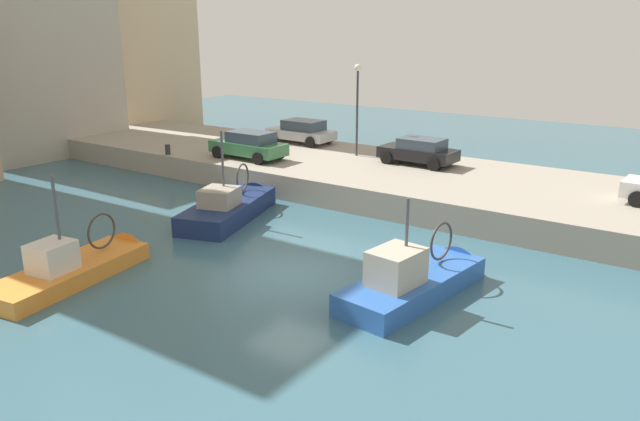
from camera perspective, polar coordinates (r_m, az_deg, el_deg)
The scene contains 11 objects.
water_surface at distance 20.53m, azimuth -2.80°, elevation -5.97°, with size 80.00×80.00×0.00m, color #386070.
quay_wall at distance 29.81m, azimuth 10.78°, elevation 2.23°, with size 9.00×56.00×1.20m, color #9E9384.
fishing_boat_navy at distance 26.87m, azimuth -8.16°, elevation -0.34°, with size 6.81×3.86×4.79m.
fishing_boat_orange at distance 21.83m, azimuth -21.36°, elevation -5.40°, with size 6.51×2.70×4.41m.
fishing_boat_blue at distance 19.38m, azimuth 9.09°, elevation -7.09°, with size 6.51×2.73×4.05m.
parked_car_green at distance 32.62m, azimuth -6.60°, elevation 6.07°, with size 1.96×4.20×1.45m.
parked_car_black at distance 31.45m, azimuth 9.18°, elevation 5.48°, with size 2.04×3.90×1.34m.
parked_car_silver at distance 36.90m, azimuth -1.71°, elevation 7.36°, with size 2.08×4.11×1.38m.
mooring_bollard_mid at distance 34.57m, azimuth -13.95°, elevation 5.51°, with size 0.28×0.28×0.55m, color #2D2D33.
quay_streetlamp at distance 32.92m, azimuth 3.49°, elevation 10.68°, with size 0.36×0.36×4.83m.
waterfront_building_east_mid at distance 43.55m, azimuth -25.42°, elevation 13.52°, with size 9.45×6.66×13.26m.
Camera 1 is at (-14.96, -11.62, 7.92)m, focal length 34.50 mm.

